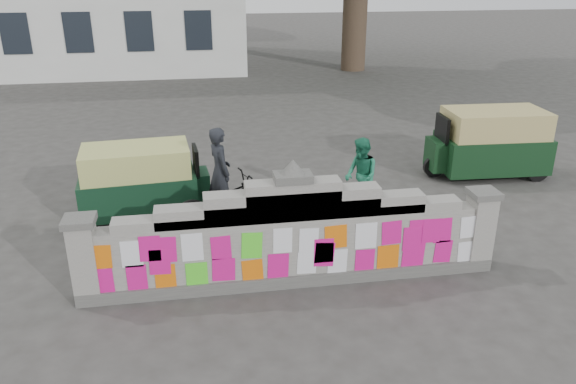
% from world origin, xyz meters
% --- Properties ---
extents(ground, '(100.00, 100.00, 0.00)m').
position_xyz_m(ground, '(0.00, 0.00, 0.00)').
color(ground, '#383533').
rests_on(ground, ground).
extents(parapet_wall, '(6.48, 0.44, 2.01)m').
position_xyz_m(parapet_wall, '(-0.00, -0.01, 0.75)').
color(parapet_wall, '#4C4C49').
rests_on(parapet_wall, ground).
extents(cyclist_bike, '(1.96, 1.19, 0.97)m').
position_xyz_m(cyclist_bike, '(-0.95, 2.27, 0.49)').
color(cyclist_bike, black).
rests_on(cyclist_bike, ground).
extents(cyclist_rider, '(0.56, 0.69, 1.65)m').
position_xyz_m(cyclist_rider, '(-0.95, 2.27, 0.82)').
color(cyclist_rider, black).
rests_on(cyclist_rider, ground).
extents(pedestrian, '(0.67, 0.80, 1.49)m').
position_xyz_m(pedestrian, '(1.79, 2.45, 0.75)').
color(pedestrian, '#207856').
rests_on(pedestrian, ground).
extents(rickshaw_left, '(2.56, 1.35, 1.39)m').
position_xyz_m(rickshaw_left, '(-2.44, 2.96, 0.72)').
color(rickshaw_left, '#10321E').
rests_on(rickshaw_left, ground).
extents(rickshaw_right, '(2.81, 1.41, 1.54)m').
position_xyz_m(rickshaw_right, '(5.29, 3.96, 0.80)').
color(rickshaw_right, black).
rests_on(rickshaw_right, ground).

